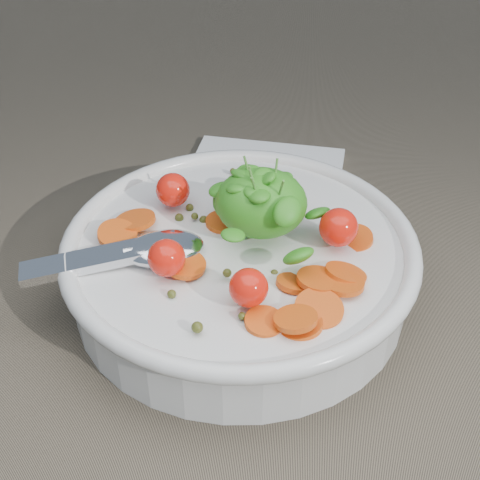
{
  "coord_description": "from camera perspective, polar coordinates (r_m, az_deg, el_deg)",
  "views": [
    {
      "loc": [
        0.03,
        -0.42,
        0.41
      ],
      "look_at": [
        -0.01,
        0.03,
        0.06
      ],
      "focal_mm": 50.0,
      "sensor_mm": 36.0,
      "label": 1
    }
  ],
  "objects": [
    {
      "name": "ground",
      "position": [
        0.59,
        0.38,
        -6.28
      ],
      "size": [
        6.0,
        6.0,
        0.0
      ],
      "primitive_type": "plane",
      "color": "#746753",
      "rests_on": "ground"
    },
    {
      "name": "napkin",
      "position": [
        0.76,
        1.98,
        5.4
      ],
      "size": [
        0.19,
        0.17,
        0.01
      ],
      "primitive_type": "cube",
      "rotation": [
        0.0,
        0.0,
        -0.11
      ],
      "color": "white",
      "rests_on": "ground"
    },
    {
      "name": "bowl",
      "position": [
        0.58,
        0.03,
        -1.87
      ],
      "size": [
        0.33,
        0.31,
        0.13
      ],
      "color": "white",
      "rests_on": "ground"
    }
  ]
}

